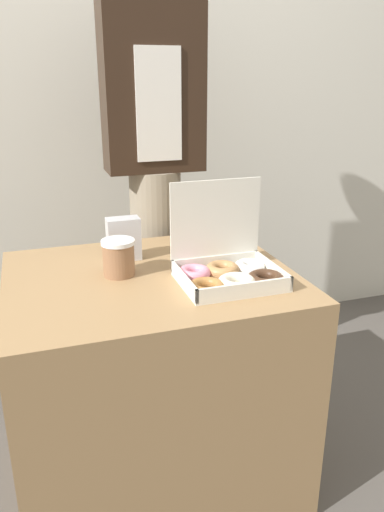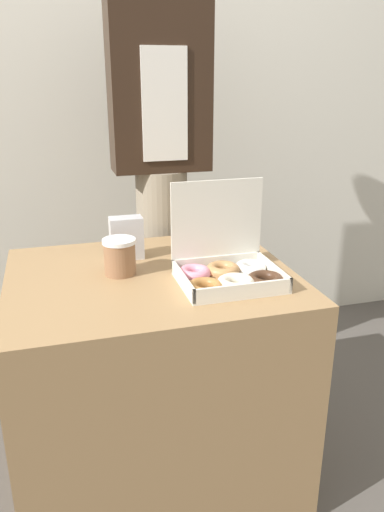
# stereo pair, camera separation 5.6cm
# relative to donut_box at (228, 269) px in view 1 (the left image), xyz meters

# --- Properties ---
(ground_plane) EXTENTS (14.00, 14.00, 0.00)m
(ground_plane) POSITION_rel_donut_box_xyz_m (-0.20, 0.12, -0.76)
(ground_plane) COLOR #4C4742
(wall_back) EXTENTS (10.00, 0.05, 2.60)m
(wall_back) POSITION_rel_donut_box_xyz_m (-0.20, 1.11, 0.54)
(wall_back) COLOR beige
(wall_back) RESTS_ON ground_plane
(table) EXTENTS (0.84, 0.70, 0.72)m
(table) POSITION_rel_donut_box_xyz_m (-0.20, 0.12, -0.40)
(table) COLOR #99754C
(table) RESTS_ON ground_plane
(donut_box) EXTENTS (0.31, 0.24, 0.28)m
(donut_box) POSITION_rel_donut_box_xyz_m (0.00, 0.00, 0.00)
(donut_box) COLOR silver
(donut_box) RESTS_ON table
(coffee_cup) EXTENTS (0.10, 0.10, 0.11)m
(coffee_cup) POSITION_rel_donut_box_xyz_m (-0.29, 0.15, 0.02)
(coffee_cup) COLOR #8C6042
(coffee_cup) RESTS_ON table
(napkin_holder) EXTENTS (0.10, 0.06, 0.14)m
(napkin_holder) POSITION_rel_donut_box_xyz_m (-0.24, 0.28, 0.03)
(napkin_holder) COLOR silver
(napkin_holder) RESTS_ON table
(person_customer) EXTENTS (0.36, 0.24, 1.79)m
(person_customer) POSITION_rel_donut_box_xyz_m (-0.05, 0.62, 0.28)
(person_customer) COLOR gray
(person_customer) RESTS_ON ground_plane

